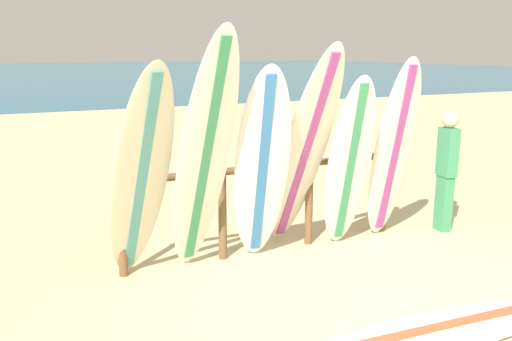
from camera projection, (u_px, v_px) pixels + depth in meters
ground_plane at (430, 330)px, 4.38m from camera, size 120.00×120.00×0.00m
ocean_water at (33, 72)px, 55.56m from camera, size 120.00×80.00×0.01m
surfboard_rack at (267, 190)px, 5.95m from camera, size 3.36×0.09×1.13m
surfboard_leaning_far_left at (140, 177)px, 4.94m from camera, size 0.75×1.10×2.18m
surfboard_leaning_left at (204, 158)px, 5.07m from camera, size 0.66×1.10×2.48m
surfboard_leaning_center_left at (262, 168)px, 5.46m from camera, size 0.71×0.86×2.13m
surfboard_leaning_center at (304, 152)px, 5.76m from camera, size 0.63×1.18×2.34m
surfboard_leaning_center_right at (349, 164)px, 5.94m from camera, size 0.61×0.64×2.01m
surfboard_leaning_right at (394, 150)px, 6.26m from camera, size 0.59×0.55×2.19m
surfboard_lying_on_sand at (445, 329)px, 4.32m from camera, size 2.67×0.75×0.08m
beachgoer_standing at (447, 166)px, 6.62m from camera, size 0.21×0.26×1.52m
small_boat_offshore at (227, 79)px, 37.22m from camera, size 2.05×2.28×0.71m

